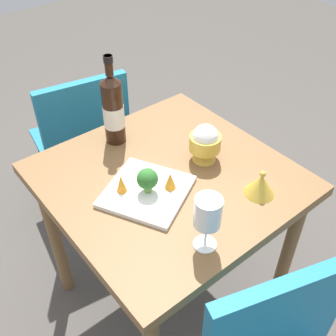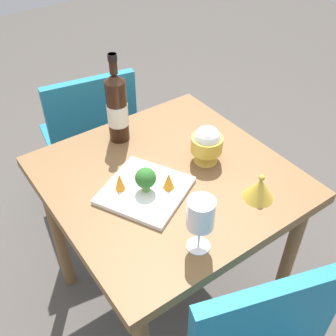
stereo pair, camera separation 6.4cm
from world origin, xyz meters
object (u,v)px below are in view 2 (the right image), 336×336
rice_bowl (207,144)px  carrot_garnish_right (120,181)px  wine_glass (201,215)px  chair_by_wall (92,133)px  wine_bottle (117,108)px  rice_bowl_lid (260,189)px  serving_plate (145,190)px  carrot_garnish_left (169,181)px  broccoli_floret (146,178)px

rice_bowl → carrot_garnish_right: (0.33, -0.03, -0.03)m
wine_glass → carrot_garnish_right: 0.33m
chair_by_wall → carrot_garnish_right: bearing=-96.9°
wine_bottle → rice_bowl_lid: bearing=110.4°
wine_glass → serving_plate: size_ratio=0.53×
carrot_garnish_left → rice_bowl_lid: bearing=139.0°
wine_bottle → serving_plate: size_ratio=1.00×
wine_bottle → broccoli_floret: 0.33m
wine_glass → rice_bowl: (-0.26, -0.28, -0.05)m
carrot_garnish_left → carrot_garnish_right: size_ratio=0.94×
chair_by_wall → rice_bowl: rice_bowl is taller
broccoli_floret → wine_glass: bearing=90.7°
wine_glass → serving_plate: wine_glass is taller
wine_bottle → serving_plate: (0.08, 0.31, -0.13)m
rice_bowl → carrot_garnish_right: 0.33m
chair_by_wall → wine_bottle: wine_bottle is taller
chair_by_wall → rice_bowl: 0.73m
rice_bowl → broccoli_floret: bearing=4.3°
rice_bowl → rice_bowl_lid: (-0.02, 0.24, -0.04)m
carrot_garnish_left → wine_bottle: bearing=-93.1°
chair_by_wall → rice_bowl_lid: 0.95m
chair_by_wall → wine_glass: wine_glass is taller
carrot_garnish_left → broccoli_floret: bearing=-26.4°
serving_plate → rice_bowl_lid: bearing=141.0°
carrot_garnish_left → serving_plate: bearing=-31.6°
serving_plate → carrot_garnish_left: (-0.07, 0.04, 0.04)m
serving_plate → broccoli_floret: broccoli_floret is taller
wine_glass → rice_bowl_lid: wine_glass is taller
rice_bowl → serving_plate: rice_bowl is taller
rice_bowl_lid → serving_plate: rice_bowl_lid is taller
serving_plate → wine_bottle: bearing=-105.3°
serving_plate → broccoli_floret: 0.06m
rice_bowl → serving_plate: 0.27m
wine_bottle → rice_bowl: size_ratio=2.39×
carrot_garnish_right → wine_bottle: bearing=-119.7°
rice_bowl_lid → carrot_garnish_left: bearing=-41.0°
wine_glass → carrot_garnish_right: (0.07, -0.32, -0.08)m
rice_bowl → broccoli_floret: (0.26, 0.02, -0.01)m
wine_glass → carrot_garnish_left: wine_glass is taller
carrot_garnish_left → wine_glass: bearing=74.9°
rice_bowl_lid → carrot_garnish_left: (0.22, -0.19, 0.01)m
chair_by_wall → broccoli_floret: 0.74m
broccoli_floret → serving_plate: bearing=-94.5°
serving_plate → carrot_garnish_right: bearing=-34.7°
carrot_garnish_right → serving_plate: bearing=145.3°
rice_bowl_lid → serving_plate: (0.28, -0.23, -0.03)m
chair_by_wall → wine_bottle: 0.51m
rice_bowl → serving_plate: (0.26, 0.01, -0.07)m
rice_bowl_lid → broccoli_floret: broccoli_floret is taller
rice_bowl_lid → serving_plate: 0.36m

